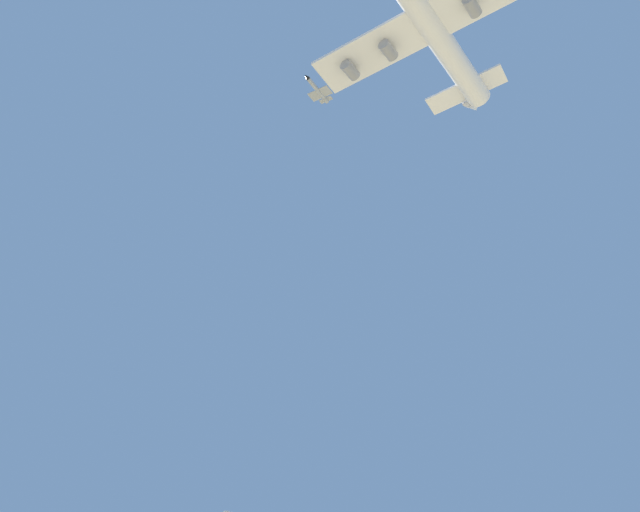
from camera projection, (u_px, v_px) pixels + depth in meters
carrier_jet at (426, 19)px, 146.27m from camera, size 77.94×61.05×19.59m
chase_jet_right_wing at (318, 90)px, 210.67m from camera, size 15.31×8.62×4.00m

